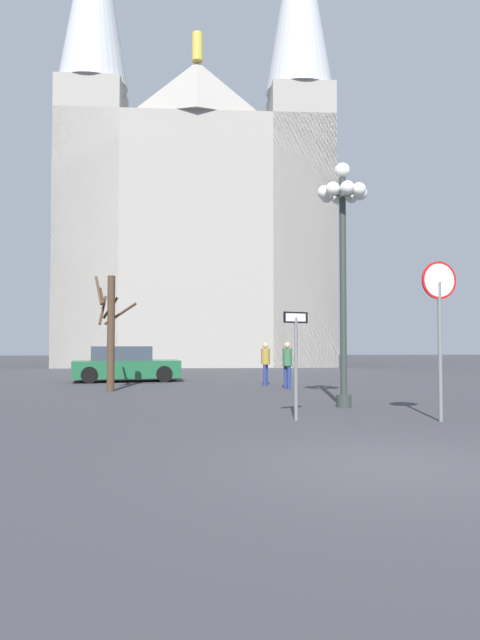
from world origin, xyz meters
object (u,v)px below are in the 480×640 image
at_px(bare_tree, 110,329).
at_px(pedestrian_walking, 266,360).
at_px(stop_sign, 439,310).
at_px(one_way_arrow_sign, 296,353).
at_px(parked_car_near_green, 125,365).
at_px(cathedral, 198,214).
at_px(pedestrian_standing, 287,361).
at_px(street_lamp, 343,229).

distance_m(bare_tree, pedestrian_walking, 5.67).
height_order(stop_sign, pedestrian_walking, stop_sign).
height_order(one_way_arrow_sign, parked_car_near_green, one_way_arrow_sign).
height_order(cathedral, parked_car_near_green, cathedral).
relative_size(stop_sign, bare_tree, 0.86).
distance_m(one_way_arrow_sign, pedestrian_walking, 8.96).
bearing_deg(one_way_arrow_sign, pedestrian_walking, 86.97).
relative_size(cathedral, pedestrian_walking, 20.77).
xyz_separation_m(cathedral, one_way_arrow_sign, (2.00, -27.05, -8.97)).
distance_m(bare_tree, pedestrian_standing, 5.92).
xyz_separation_m(cathedral, pedestrian_walking, (2.47, -18.12, -9.40)).
bearing_deg(pedestrian_walking, cathedral, 97.76).
height_order(cathedral, pedestrian_standing, cathedral).
distance_m(stop_sign, one_way_arrow_sign, 2.99).
height_order(cathedral, one_way_arrow_sign, cathedral).
distance_m(stop_sign, pedestrian_standing, 8.21).
bearing_deg(pedestrian_walking, parked_car_near_green, 153.54).
distance_m(stop_sign, pedestrian_walking, 9.68).
height_order(bare_tree, pedestrian_walking, bare_tree).
height_order(one_way_arrow_sign, street_lamp, street_lamp).
xyz_separation_m(cathedral, street_lamp, (3.56, -24.84, -6.00)).
relative_size(street_lamp, pedestrian_standing, 3.82).
bearing_deg(cathedral, street_lamp, -81.83).
xyz_separation_m(stop_sign, pedestrian_standing, (-1.80, 7.90, -1.28)).
bearing_deg(stop_sign, pedestrian_walking, 104.27).
xyz_separation_m(one_way_arrow_sign, pedestrian_walking, (0.47, 8.93, -0.43)).
xyz_separation_m(cathedral, bare_tree, (-2.77, -20.00, -8.34)).
bearing_deg(cathedral, pedestrian_standing, -81.15).
height_order(cathedral, stop_sign, cathedral).
bearing_deg(cathedral, pedestrian_walking, -82.24).
distance_m(pedestrian_walking, pedestrian_standing, 1.51).
relative_size(bare_tree, parked_car_near_green, 0.84).
distance_m(bare_tree, parked_car_near_green, 4.73).
height_order(parked_car_near_green, pedestrian_walking, pedestrian_walking).
relative_size(street_lamp, bare_tree, 1.61).
bearing_deg(one_way_arrow_sign, bare_tree, 124.07).
xyz_separation_m(bare_tree, pedestrian_standing, (5.81, 0.48, -1.05)).
bearing_deg(parked_car_near_green, stop_sign, -57.21).
relative_size(one_way_arrow_sign, street_lamp, 0.37).
xyz_separation_m(parked_car_near_green, pedestrian_standing, (5.90, -4.05, 0.28)).
distance_m(cathedral, stop_sign, 29.00).
distance_m(cathedral, parked_car_near_green, 18.47).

